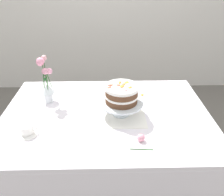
% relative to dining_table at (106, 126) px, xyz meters
% --- Properties ---
extents(ground_plane, '(12.00, 12.00, 0.00)m').
position_rel_dining_table_xyz_m(ground_plane, '(0.00, 0.02, -0.65)').
color(ground_plane, '#666059').
extents(dining_table, '(1.40, 1.00, 0.74)m').
position_rel_dining_table_xyz_m(dining_table, '(0.00, 0.00, 0.00)').
color(dining_table, white).
rests_on(dining_table, ground).
extents(linen_napkin, '(0.32, 0.32, 0.00)m').
position_rel_dining_table_xyz_m(linen_napkin, '(0.10, 0.00, 0.09)').
color(linen_napkin, white).
rests_on(linen_napkin, dining_table).
extents(cake_stand, '(0.29, 0.29, 0.10)m').
position_rel_dining_table_xyz_m(cake_stand, '(0.10, 0.00, 0.17)').
color(cake_stand, silver).
rests_on(cake_stand, linen_napkin).
extents(layer_cake, '(0.22, 0.22, 0.12)m').
position_rel_dining_table_xyz_m(layer_cake, '(0.10, 0.00, 0.25)').
color(layer_cake, brown).
rests_on(layer_cake, cake_stand).
extents(flower_vase, '(0.11, 0.12, 0.35)m').
position_rel_dining_table_xyz_m(flower_vase, '(-0.42, 0.19, 0.25)').
color(flower_vase, silver).
rests_on(flower_vase, dining_table).
extents(teacup, '(0.13, 0.13, 0.06)m').
position_rel_dining_table_xyz_m(teacup, '(-0.47, -0.19, 0.12)').
color(teacup, white).
rests_on(teacup, dining_table).
extents(fallen_rose, '(0.13, 0.10, 0.05)m').
position_rel_dining_table_xyz_m(fallen_rose, '(0.20, -0.27, 0.11)').
color(fallen_rose, '#2D6028').
rests_on(fallen_rose, dining_table).
extents(loose_petal_0, '(0.03, 0.04, 0.01)m').
position_rel_dining_table_xyz_m(loose_petal_0, '(0.28, 0.27, 0.09)').
color(loose_petal_0, orange).
rests_on(loose_petal_0, dining_table).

